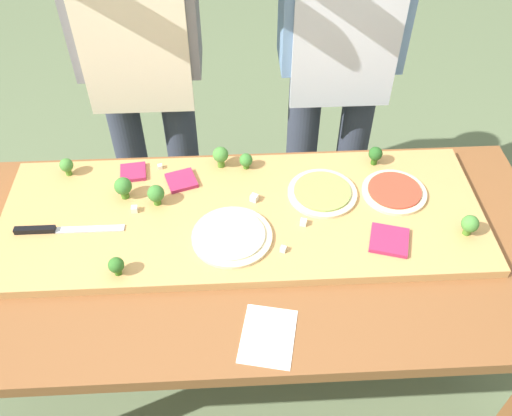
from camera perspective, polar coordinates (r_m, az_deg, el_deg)
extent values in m
plane|color=#60704C|center=(2.10, -1.83, -17.32)|extent=(8.00, 8.00, 0.00)
cube|color=brown|center=(2.15, -24.80, -4.71)|extent=(0.07, 0.07, 0.71)
cube|color=brown|center=(2.14, 20.20, -3.10)|extent=(0.07, 0.07, 0.71)
cube|color=brown|center=(1.49, -2.47, -4.51)|extent=(1.76, 0.77, 0.04)
cube|color=tan|center=(1.53, -1.43, -0.80)|extent=(1.35, 0.49, 0.03)
cube|color=#B7BABF|center=(1.54, -17.00, -2.13)|extent=(0.18, 0.02, 0.00)
cube|color=black|center=(1.58, -22.20, -2.14)|extent=(0.11, 0.02, 0.02)
cylinder|color=beige|center=(1.45, -2.71, -3.02)|extent=(0.22, 0.22, 0.01)
cylinder|color=beige|center=(1.45, -2.72, -2.81)|extent=(0.18, 0.18, 0.01)
cylinder|color=beige|center=(1.58, 6.97, 1.57)|extent=(0.20, 0.20, 0.01)
cylinder|color=#899E4C|center=(1.58, 7.00, 1.78)|extent=(0.16, 0.16, 0.01)
cylinder|color=beige|center=(1.62, 14.30, 1.63)|extent=(0.19, 0.19, 0.01)
cylinder|color=#BC3D28|center=(1.62, 14.35, 1.84)|extent=(0.15, 0.15, 0.01)
cube|color=#9E234C|center=(1.62, -7.83, 2.87)|extent=(0.10, 0.10, 0.01)
cube|color=#9E234C|center=(1.49, 13.82, -3.30)|extent=(0.12, 0.12, 0.01)
cube|color=#9E234C|center=(1.67, -12.78, 3.69)|extent=(0.08, 0.08, 0.01)
cylinder|color=#366618|center=(1.42, -14.31, -6.42)|extent=(0.02, 0.02, 0.02)
sphere|color=#2D6623|center=(1.40, -14.49, -5.82)|extent=(0.04, 0.04, 0.04)
cylinder|color=#3F7220|center=(1.56, -10.34, 0.78)|extent=(0.02, 0.02, 0.02)
sphere|color=#38752D|center=(1.54, -10.48, 1.52)|extent=(0.05, 0.05, 0.05)
cylinder|color=#3F7220|center=(1.60, -13.61, 1.46)|extent=(0.02, 0.02, 0.03)
sphere|color=#38752D|center=(1.58, -13.80, 2.25)|extent=(0.05, 0.05, 0.05)
cylinder|color=#487A23|center=(1.72, -19.10, 3.64)|extent=(0.02, 0.02, 0.02)
sphere|color=#427F33|center=(1.71, -19.30, 4.28)|extent=(0.04, 0.04, 0.04)
cylinder|color=#3F7220|center=(1.65, -1.05, 4.48)|extent=(0.02, 0.02, 0.02)
sphere|color=#38752D|center=(1.64, -1.06, 5.07)|extent=(0.04, 0.04, 0.04)
cylinder|color=#487A23|center=(1.66, -3.70, 4.80)|extent=(0.02, 0.02, 0.03)
sphere|color=#427F33|center=(1.64, -3.75, 5.63)|extent=(0.05, 0.05, 0.05)
cylinder|color=#2C5915|center=(1.70, 12.30, 4.90)|extent=(0.02, 0.02, 0.02)
sphere|color=#23561E|center=(1.69, 12.44, 5.60)|extent=(0.04, 0.04, 0.04)
cylinder|color=#487A23|center=(1.57, 21.30, -2.23)|extent=(0.02, 0.02, 0.02)
sphere|color=#427F33|center=(1.55, 21.56, -1.54)|extent=(0.05, 0.05, 0.05)
cube|color=white|center=(1.55, -0.20, 1.07)|extent=(0.03, 0.03, 0.02)
cube|color=silver|center=(1.56, -12.65, -0.12)|extent=(0.02, 0.02, 0.02)
cube|color=silver|center=(1.49, 4.99, -1.51)|extent=(0.02, 0.02, 0.02)
cube|color=silver|center=(1.68, -10.05, 4.29)|extent=(0.02, 0.02, 0.01)
cube|color=silver|center=(1.42, 2.87, -4.34)|extent=(0.02, 0.02, 0.01)
cube|color=white|center=(1.31, 1.26, -13.30)|extent=(0.15, 0.18, 0.00)
cylinder|color=#333847|center=(2.20, -12.68, 4.20)|extent=(0.12, 0.12, 0.90)
cylinder|color=#333847|center=(2.18, -7.49, 4.45)|extent=(0.12, 0.12, 0.90)
cube|color=beige|center=(1.74, -13.15, 17.97)|extent=(0.34, 0.01, 0.60)
cylinder|color=#333847|center=(2.18, 4.70, 4.89)|extent=(0.12, 0.12, 0.90)
cylinder|color=#333847|center=(2.22, 9.86, 5.01)|extent=(0.12, 0.12, 0.90)
cube|color=silver|center=(1.75, 9.84, 18.68)|extent=(0.34, 0.01, 0.60)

